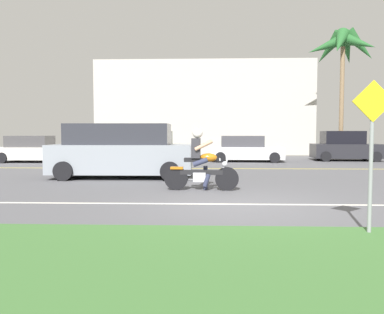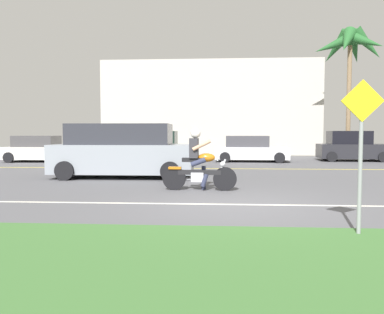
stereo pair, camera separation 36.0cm
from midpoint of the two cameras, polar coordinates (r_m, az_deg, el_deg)
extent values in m
cube|color=#545459|center=(11.57, 4.51, -4.36)|extent=(56.00, 30.00, 0.04)
cube|color=#3D6B33|center=(4.64, 8.29, -15.88)|extent=(56.00, 3.80, 0.06)
cube|color=silver|center=(8.65, 5.33, -6.89)|extent=(50.40, 0.12, 0.01)
cube|color=yellow|center=(17.16, 3.73, -1.70)|extent=(50.40, 0.12, 0.01)
cylinder|color=black|center=(10.63, 4.17, -3.20)|extent=(0.65, 0.11, 0.64)
cylinder|color=black|center=(10.71, -3.31, -3.15)|extent=(0.65, 0.11, 0.64)
cylinder|color=#B7BAC1|center=(10.61, 3.60, -1.78)|extent=(0.29, 0.06, 0.56)
cube|color=black|center=(10.63, 0.42, -2.27)|extent=(1.17, 0.14, 0.13)
cube|color=#B7BAC1|center=(10.65, 0.13, -2.95)|extent=(0.35, 0.22, 0.26)
ellipsoid|color=#B76614|center=(10.59, 1.46, -0.08)|extent=(0.47, 0.26, 0.24)
cube|color=black|center=(10.62, -0.74, -0.42)|extent=(0.52, 0.25, 0.11)
cube|color=#B76614|center=(10.68, -3.20, -1.61)|extent=(0.35, 0.18, 0.06)
cylinder|color=#B7BAC1|center=(10.58, 3.14, -0.35)|extent=(0.06, 0.67, 0.04)
sphere|color=#B7BAC1|center=(10.59, 3.83, -1.04)|extent=(0.15, 0.15, 0.15)
cylinder|color=#B7BAC1|center=(10.80, -1.14, -3.26)|extent=(0.54, 0.09, 0.08)
cube|color=#2D2D33|center=(10.59, -0.39, 1.32)|extent=(0.25, 0.35, 0.54)
sphere|color=silver|center=(10.58, -0.16, 3.52)|extent=(0.28, 0.28, 0.28)
cylinder|color=#2D334C|center=(10.50, 0.27, -0.75)|extent=(0.43, 0.15, 0.27)
cylinder|color=#2D334C|center=(10.71, 0.34, -0.67)|extent=(0.43, 0.15, 0.27)
cylinder|color=#2D334C|center=(10.79, 1.03, -3.07)|extent=(0.12, 0.12, 0.65)
cylinder|color=#2D334C|center=(10.52, 1.19, -3.45)|extent=(0.22, 0.12, 0.36)
cylinder|color=tan|center=(10.36, 0.71, 1.71)|extent=(0.49, 0.11, 0.30)
cylinder|color=tan|center=(10.79, 0.82, 1.79)|extent=(0.49, 0.11, 0.30)
cube|color=#8C939E|center=(13.92, -10.91, -0.21)|extent=(4.90, 2.05, 0.99)
cube|color=#2D2F36|center=(13.91, -11.34, 3.31)|extent=(3.53, 1.75, 0.72)
cylinder|color=black|center=(13.50, -19.09, -1.96)|extent=(0.64, 0.23, 0.64)
cylinder|color=black|center=(12.71, -4.08, -2.11)|extent=(0.64, 0.23, 0.64)
cylinder|color=black|center=(15.36, -16.52, -1.27)|extent=(0.64, 0.23, 0.64)
cylinder|color=black|center=(14.67, -3.36, -1.35)|extent=(0.64, 0.23, 0.64)
cylinder|color=black|center=(14.67, -20.64, 0.00)|extent=(0.21, 0.58, 0.58)
cube|color=white|center=(22.72, -22.50, 0.53)|extent=(3.81, 1.88, 0.66)
cube|color=#444346|center=(22.79, -23.06, 2.12)|extent=(2.22, 1.59, 0.61)
cylinder|color=black|center=(22.51, -26.55, -0.11)|extent=(0.56, 0.20, 0.56)
cylinder|color=black|center=(21.41, -20.08, -0.12)|extent=(0.56, 0.20, 0.56)
cylinder|color=black|center=(24.10, -24.63, 0.16)|extent=(0.56, 0.20, 0.56)
cylinder|color=black|center=(23.07, -18.53, 0.16)|extent=(0.56, 0.20, 0.56)
cube|color=#2D663D|center=(22.04, -7.23, 0.87)|extent=(4.10, 1.87, 0.79)
cube|color=black|center=(21.97, -6.61, 2.85)|extent=(2.38, 1.60, 0.73)
cylinder|color=black|center=(22.77, -3.17, 0.29)|extent=(0.56, 0.18, 0.56)
cylinder|color=black|center=(23.24, -10.42, 0.31)|extent=(0.56, 0.18, 0.56)
cylinder|color=black|center=(20.93, -3.67, 0.01)|extent=(0.56, 0.18, 0.56)
cylinder|color=black|center=(21.45, -11.52, 0.03)|extent=(0.56, 0.18, 0.56)
cube|color=silver|center=(21.58, 7.53, 0.63)|extent=(4.03, 2.02, 0.66)
cube|color=#414147|center=(21.54, 6.92, 2.30)|extent=(2.36, 1.68, 0.60)
cylinder|color=black|center=(20.66, 3.70, -0.04)|extent=(0.57, 0.21, 0.56)
cylinder|color=black|center=(20.79, 11.55, -0.08)|extent=(0.57, 0.21, 0.56)
cylinder|color=black|center=(22.48, 3.81, 0.25)|extent=(0.57, 0.21, 0.56)
cylinder|color=black|center=(22.60, 11.02, 0.21)|extent=(0.57, 0.21, 0.56)
cube|color=#232328|center=(23.67, 21.26, 0.84)|extent=(3.80, 1.94, 0.79)
cube|color=black|center=(23.58, 20.78, 2.70)|extent=(2.22, 1.62, 0.73)
cylinder|color=black|center=(22.48, 18.61, 0.07)|extent=(0.57, 0.21, 0.56)
cylinder|color=black|center=(23.26, 25.03, 0.04)|extent=(0.57, 0.21, 0.56)
cylinder|color=black|center=(24.19, 17.61, 0.32)|extent=(0.57, 0.21, 0.56)
cylinder|color=black|center=(24.93, 23.62, 0.28)|extent=(0.57, 0.21, 0.56)
cylinder|color=#846B4C|center=(25.48, 20.72, 7.75)|extent=(0.26, 0.26, 7.08)
sphere|color=#235B28|center=(25.99, 20.90, 15.55)|extent=(0.68, 0.68, 0.68)
cone|color=#235B28|center=(26.23, 23.02, 14.84)|extent=(2.09, 0.88, 2.15)
cone|color=#235B28|center=(26.88, 21.40, 14.59)|extent=(1.78, 2.17, 2.14)
cone|color=#235B28|center=(26.52, 19.09, 14.80)|extent=(1.89, 2.19, 2.09)
cone|color=#235B28|center=(25.72, 18.68, 15.17)|extent=(2.38, 0.96, 1.49)
cone|color=#235B28|center=(24.99, 20.48, 15.48)|extent=(1.76, 2.33, 1.96)
cone|color=#235B28|center=(25.46, 22.87, 15.20)|extent=(2.12, 2.27, 1.60)
cylinder|color=gray|center=(6.39, 23.26, -2.75)|extent=(0.06, 0.06, 1.80)
cube|color=yellow|center=(6.36, 23.57, 7.51)|extent=(0.62, 0.03, 0.62)
cube|color=#BCB7AD|center=(29.51, 1.44, 7.05)|extent=(15.67, 4.00, 6.75)
camera|label=1|loc=(0.18, -90.83, -0.05)|focal=36.36mm
camera|label=2|loc=(0.18, 89.17, 0.05)|focal=36.36mm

